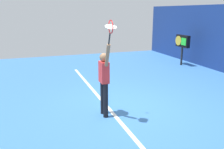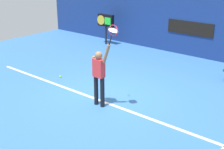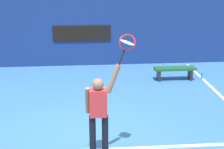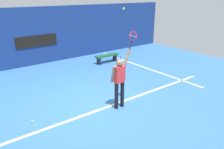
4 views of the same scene
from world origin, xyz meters
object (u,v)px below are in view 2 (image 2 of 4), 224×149
object	(u,v)px
tennis_player	(99,74)
spare_ball	(60,77)
scoreboard_clock	(106,22)
tennis_racket	(113,32)

from	to	relation	value
tennis_player	spare_ball	distance (m)	2.99
tennis_player	spare_ball	bearing A→B (deg)	163.20
scoreboard_clock	spare_ball	world-z (taller)	scoreboard_clock
tennis_player	tennis_racket	size ratio (longest dim) A/B	3.15
tennis_player	tennis_racket	bearing A→B (deg)	-0.46
tennis_racket	spare_ball	world-z (taller)	tennis_racket
tennis_racket	scoreboard_clock	world-z (taller)	tennis_racket
scoreboard_clock	tennis_racket	bearing A→B (deg)	-47.66
tennis_racket	tennis_player	bearing A→B (deg)	179.54
tennis_player	scoreboard_clock	distance (m)	7.26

